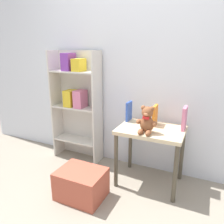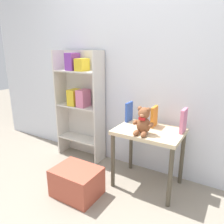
{
  "view_description": "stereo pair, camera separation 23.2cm",
  "coord_description": "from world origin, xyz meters",
  "px_view_note": "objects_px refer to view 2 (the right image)",
  "views": [
    {
      "loc": [
        0.65,
        -0.87,
        1.36
      ],
      "look_at": [
        -0.29,
        1.16,
        0.7
      ],
      "focal_mm": 35.0,
      "sensor_mm": 36.0,
      "label": 1
    },
    {
      "loc": [
        0.85,
        -0.76,
        1.36
      ],
      "look_at": [
        -0.29,
        1.16,
        0.7
      ],
      "focal_mm": 35.0,
      "sensor_mm": 36.0,
      "label": 2
    }
  ],
  "objects_px": {
    "teddy_bear": "(143,122)",
    "book_standing_orange": "(154,117)",
    "bookshelf_side": "(81,99)",
    "book_standing_pink": "(183,121)",
    "book_standing_blue": "(129,112)",
    "storage_bin": "(77,182)",
    "display_table": "(149,139)"
  },
  "relations": [
    {
      "from": "teddy_bear",
      "to": "book_standing_orange",
      "type": "relative_size",
      "value": 1.24
    },
    {
      "from": "display_table",
      "to": "book_standing_orange",
      "type": "distance_m",
      "value": 0.23
    },
    {
      "from": "display_table",
      "to": "book_standing_blue",
      "type": "bearing_deg",
      "value": 155.24
    },
    {
      "from": "bookshelf_side",
      "to": "book_standing_orange",
      "type": "distance_m",
      "value": 0.98
    },
    {
      "from": "book_standing_blue",
      "to": "storage_bin",
      "type": "relative_size",
      "value": 0.48
    },
    {
      "from": "display_table",
      "to": "book_standing_blue",
      "type": "xyz_separation_m",
      "value": [
        -0.29,
        0.13,
        0.2
      ]
    },
    {
      "from": "display_table",
      "to": "book_standing_orange",
      "type": "relative_size",
      "value": 3.11
    },
    {
      "from": "teddy_bear",
      "to": "display_table",
      "type": "bearing_deg",
      "value": 82.5
    },
    {
      "from": "display_table",
      "to": "teddy_bear",
      "type": "height_order",
      "value": "teddy_bear"
    },
    {
      "from": "book_standing_blue",
      "to": "storage_bin",
      "type": "xyz_separation_m",
      "value": [
        -0.23,
        -0.63,
        -0.57
      ]
    },
    {
      "from": "book_standing_orange",
      "to": "teddy_bear",
      "type": "bearing_deg",
      "value": -95.64
    },
    {
      "from": "book_standing_orange",
      "to": "book_standing_pink",
      "type": "height_order",
      "value": "book_standing_pink"
    },
    {
      "from": "teddy_bear",
      "to": "book_standing_orange",
      "type": "bearing_deg",
      "value": 86.11
    },
    {
      "from": "bookshelf_side",
      "to": "teddy_bear",
      "type": "bearing_deg",
      "value": -17.78
    },
    {
      "from": "bookshelf_side",
      "to": "book_standing_pink",
      "type": "distance_m",
      "value": 1.27
    },
    {
      "from": "bookshelf_side",
      "to": "book_standing_blue",
      "type": "distance_m",
      "value": 0.69
    },
    {
      "from": "bookshelf_side",
      "to": "display_table",
      "type": "distance_m",
      "value": 1.02
    },
    {
      "from": "bookshelf_side",
      "to": "display_table",
      "type": "height_order",
      "value": "bookshelf_side"
    },
    {
      "from": "display_table",
      "to": "book_standing_pink",
      "type": "xyz_separation_m",
      "value": [
        0.29,
        0.1,
        0.21
      ]
    },
    {
      "from": "bookshelf_side",
      "to": "book_standing_orange",
      "type": "bearing_deg",
      "value": -4.23
    },
    {
      "from": "bookshelf_side",
      "to": "book_standing_blue",
      "type": "bearing_deg",
      "value": -4.48
    },
    {
      "from": "display_table",
      "to": "storage_bin",
      "type": "height_order",
      "value": "display_table"
    },
    {
      "from": "bookshelf_side",
      "to": "storage_bin",
      "type": "relative_size",
      "value": 3.09
    },
    {
      "from": "book_standing_blue",
      "to": "book_standing_pink",
      "type": "height_order",
      "value": "book_standing_pink"
    },
    {
      "from": "book_standing_pink",
      "to": "storage_bin",
      "type": "height_order",
      "value": "book_standing_pink"
    },
    {
      "from": "book_standing_blue",
      "to": "storage_bin",
      "type": "distance_m",
      "value": 0.88
    },
    {
      "from": "teddy_bear",
      "to": "book_standing_blue",
      "type": "bearing_deg",
      "value": 136.8
    },
    {
      "from": "book_standing_blue",
      "to": "book_standing_orange",
      "type": "distance_m",
      "value": 0.29
    },
    {
      "from": "teddy_bear",
      "to": "book_standing_pink",
      "type": "distance_m",
      "value": 0.38
    },
    {
      "from": "storage_bin",
      "to": "teddy_bear",
      "type": "bearing_deg",
      "value": 36.83
    },
    {
      "from": "bookshelf_side",
      "to": "teddy_bear",
      "type": "height_order",
      "value": "bookshelf_side"
    },
    {
      "from": "display_table",
      "to": "book_standing_orange",
      "type": "height_order",
      "value": "book_standing_orange"
    }
  ]
}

